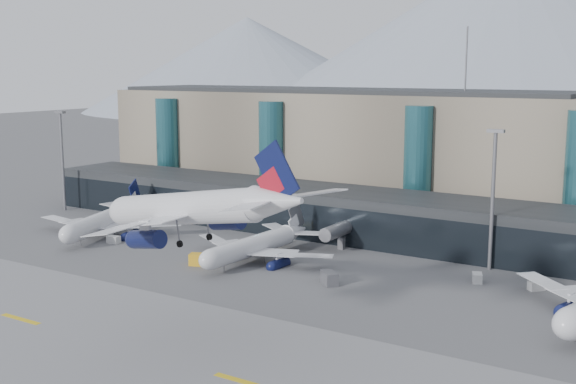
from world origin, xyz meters
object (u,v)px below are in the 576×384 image
object	(u,v)px
veh_g	(477,278)
veh_a	(114,240)
veh_b	(271,242)
jet_parked_left	(109,213)
veh_c	(329,278)
lightmast_left	(62,155)
veh_h	(200,260)
jet_parked_mid	(262,238)
lightmast_mid	(493,192)
hero_jet	(203,200)
veh_d	(536,286)

from	to	relation	value
veh_g	veh_a	bearing A→B (deg)	-100.94
veh_b	jet_parked_left	bearing A→B (deg)	114.70
jet_parked_left	veh_c	xyz separation A→B (m)	(60.39, -8.05, -3.30)
lightmast_left	veh_h	xyz separation A→B (m)	(63.58, -22.97, -13.32)
jet_parked_left	veh_g	xyz separation A→B (m)	(81.32, 6.45, -3.60)
jet_parked_mid	veh_b	xyz separation A→B (m)	(-4.11, 9.15, -3.22)
veh_c	veh_g	xyz separation A→B (m)	(20.93, 14.49, -0.30)
lightmast_mid	hero_jet	world-z (taller)	hero_jet
jet_parked_mid	veh_g	size ratio (longest dim) A/B	12.24
veh_g	veh_b	bearing A→B (deg)	-114.51
lightmast_left	veh_c	distance (m)	93.04
hero_jet	veh_h	distance (m)	43.36
lightmast_left	jet_parked_left	bearing A→B (deg)	-23.24
lightmast_left	veh_h	bearing A→B (deg)	-19.86
jet_parked_left	veh_a	size ratio (longest dim) A/B	13.04
veh_d	jet_parked_left	bearing A→B (deg)	135.95
hero_jet	jet_parked_mid	xyz separation A→B (m)	(-18.43, 40.32, -15.39)
veh_c	jet_parked_mid	bearing A→B (deg)	-160.25
veh_a	lightmast_mid	bearing A→B (deg)	14.72
lightmast_mid	veh_d	distance (m)	19.04
lightmast_left	hero_jet	world-z (taller)	hero_jet
veh_a	veh_c	distance (m)	52.49
veh_c	veh_g	world-z (taller)	veh_c
lightmast_left	jet_parked_left	xyz separation A→B (m)	(29.35, -12.60, -10.02)
veh_b	veh_d	bearing A→B (deg)	-81.02
jet_parked_mid	veh_a	world-z (taller)	jet_parked_mid
lightmast_left	jet_parked_left	world-z (taller)	lightmast_left
hero_jet	veh_g	xyz separation A→B (m)	(21.74, 46.81, -18.67)
veh_h	veh_d	bearing A→B (deg)	-3.89
veh_b	veh_d	size ratio (longest dim) A/B	1.12
lightmast_left	veh_b	bearing A→B (deg)	-3.02
lightmast_mid	veh_h	xyz separation A→B (m)	(-46.42, -25.97, -13.32)
jet_parked_mid	veh_b	distance (m)	10.53
lightmast_mid	veh_h	size ratio (longest dim) A/B	6.46
jet_parked_mid	veh_d	size ratio (longest dim) A/B	12.62
hero_jet	veh_a	distance (m)	64.44
lightmast_left	veh_b	size ratio (longest dim) A/B	8.61
jet_parked_left	veh_g	size ratio (longest dim) A/B	13.25
veh_h	lightmast_left	bearing A→B (deg)	138.95
lightmast_left	veh_h	world-z (taller)	lightmast_left
jet_parked_left	veh_b	size ratio (longest dim) A/B	12.18
veh_g	veh_d	bearing A→B (deg)	74.01
hero_jet	veh_a	world-z (taller)	hero_jet
veh_c	veh_g	size ratio (longest dim) A/B	1.44
lightmast_left	veh_a	distance (m)	44.12
jet_parked_mid	lightmast_mid	bearing A→B (deg)	-65.45
veh_a	veh_d	world-z (taller)	veh_a
hero_jet	veh_h	size ratio (longest dim) A/B	9.55
hero_jet	veh_d	size ratio (longest dim) A/B	14.28
veh_b	veh_g	bearing A→B (deg)	-82.55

